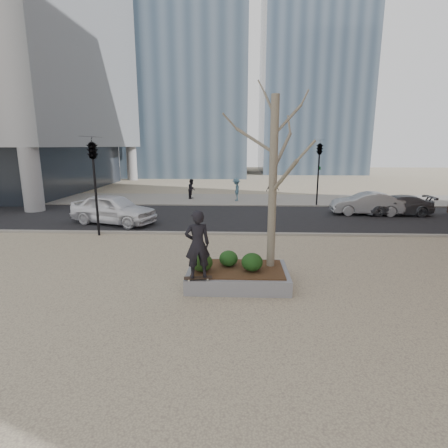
{
  "coord_description": "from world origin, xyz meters",
  "views": [
    {
      "loc": [
        1.0,
        -9.95,
        4.08
      ],
      "look_at": [
        0.5,
        2.0,
        1.4
      ],
      "focal_mm": 28.0,
      "sensor_mm": 36.0,
      "label": 1
    }
  ],
  "objects_px": {
    "planter": "(238,276)",
    "skateboarder": "(197,244)",
    "skateboard": "(198,279)",
    "police_car": "(113,209)"
  },
  "relations": [
    {
      "from": "skateboarder",
      "to": "police_car",
      "type": "relative_size",
      "value": 0.41
    },
    {
      "from": "planter",
      "to": "skateboarder",
      "type": "xyz_separation_m",
      "value": [
        -1.1,
        -0.88,
        1.25
      ]
    },
    {
      "from": "skateboard",
      "to": "police_car",
      "type": "bearing_deg",
      "value": 111.53
    },
    {
      "from": "skateboarder",
      "to": "planter",
      "type": "bearing_deg",
      "value": -157.01
    },
    {
      "from": "skateboard",
      "to": "skateboarder",
      "type": "xyz_separation_m",
      "value": [
        0.0,
        -0.0,
        0.99
      ]
    },
    {
      "from": "skateboard",
      "to": "police_car",
      "type": "xyz_separation_m",
      "value": [
        -5.54,
        8.93,
        0.33
      ]
    },
    {
      "from": "planter",
      "to": "skateboarder",
      "type": "relative_size",
      "value": 1.58
    },
    {
      "from": "planter",
      "to": "police_car",
      "type": "xyz_separation_m",
      "value": [
        -6.64,
        8.05,
        0.59
      ]
    },
    {
      "from": "police_car",
      "to": "skateboard",
      "type": "bearing_deg",
      "value": -129.68
    },
    {
      "from": "planter",
      "to": "skateboarder",
      "type": "bearing_deg",
      "value": -141.34
    }
  ]
}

